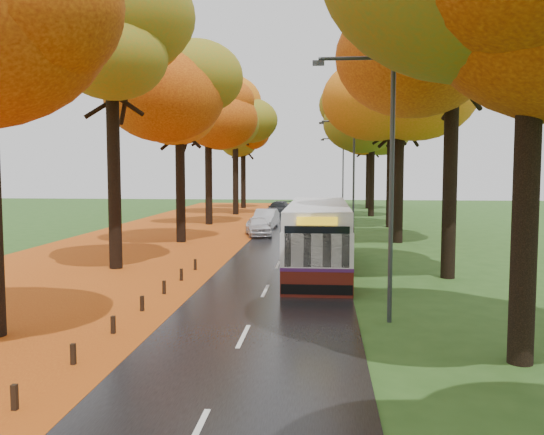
# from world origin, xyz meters

# --- Properties ---
(road) EXTENTS (6.50, 90.00, 0.04)m
(road) POSITION_xyz_m (0.00, 25.00, 0.02)
(road) COLOR black
(road) RESTS_ON ground
(centre_line) EXTENTS (0.12, 90.00, 0.01)m
(centre_line) POSITION_xyz_m (0.00, 25.00, 0.04)
(centre_line) COLOR silver
(centre_line) RESTS_ON road
(leaf_verge) EXTENTS (12.00, 90.00, 0.02)m
(leaf_verge) POSITION_xyz_m (-9.00, 25.00, 0.01)
(leaf_verge) COLOR maroon
(leaf_verge) RESTS_ON ground
(leaf_drift) EXTENTS (0.90, 90.00, 0.01)m
(leaf_drift) POSITION_xyz_m (-3.05, 25.00, 0.04)
(leaf_drift) COLOR #C06013
(leaf_drift) RESTS_ON road
(trees_left) EXTENTS (9.20, 74.00, 13.88)m
(trees_left) POSITION_xyz_m (-7.18, 27.06, 9.53)
(trees_left) COLOR black
(trees_left) RESTS_ON ground
(trees_right) EXTENTS (9.30, 74.20, 13.96)m
(trees_right) POSITION_xyz_m (7.19, 26.91, 9.69)
(trees_right) COLOR black
(trees_right) RESTS_ON ground
(bollard_row) EXTENTS (0.11, 23.51, 0.52)m
(bollard_row) POSITION_xyz_m (-3.70, 4.70, 0.26)
(bollard_row) COLOR black
(bollard_row) RESTS_ON ground
(streetlamp_near) EXTENTS (2.45, 0.18, 8.00)m
(streetlamp_near) POSITION_xyz_m (3.95, 8.00, 4.71)
(streetlamp_near) COLOR #333538
(streetlamp_near) RESTS_ON ground
(streetlamp_mid) EXTENTS (2.45, 0.18, 8.00)m
(streetlamp_mid) POSITION_xyz_m (3.95, 30.00, 4.71)
(streetlamp_mid) COLOR #333538
(streetlamp_mid) RESTS_ON ground
(streetlamp_far) EXTENTS (2.45, 0.18, 8.00)m
(streetlamp_far) POSITION_xyz_m (3.95, 52.00, 4.71)
(streetlamp_far) COLOR #333538
(streetlamp_far) RESTS_ON ground
(bus) EXTENTS (2.70, 11.62, 3.06)m
(bus) POSITION_xyz_m (1.95, 16.74, 1.64)
(bus) COLOR #52140C
(bus) RESTS_ON road
(car_white) EXTENTS (2.41, 4.18, 1.34)m
(car_white) POSITION_xyz_m (-2.34, 30.12, 0.71)
(car_white) COLOR silver
(car_white) RESTS_ON road
(car_silver) EXTENTS (1.85, 4.62, 1.49)m
(car_silver) POSITION_xyz_m (-2.35, 35.45, 0.79)
(car_silver) COLOR #ABAEB3
(car_silver) RESTS_ON road
(car_dark) EXTENTS (2.71, 5.04, 1.39)m
(car_dark) POSITION_xyz_m (-2.35, 48.18, 0.73)
(car_dark) COLOR black
(car_dark) RESTS_ON road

